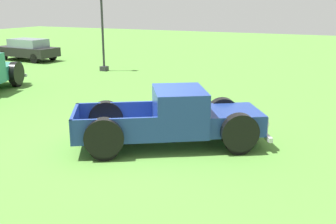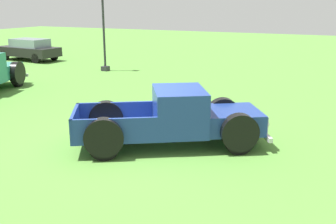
% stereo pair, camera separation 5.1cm
% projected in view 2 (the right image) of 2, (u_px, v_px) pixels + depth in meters
% --- Properties ---
extents(ground_plane, '(80.00, 80.00, 0.00)m').
position_uv_depth(ground_plane, '(135.00, 144.00, 10.42)').
color(ground_plane, '#548C38').
extents(pickup_truck_foreground, '(4.02, 5.05, 1.49)m').
position_uv_depth(pickup_truck_foreground, '(182.00, 119.00, 10.16)').
color(pickup_truck_foreground, navy).
rests_on(pickup_truck_foreground, ground_plane).
extents(sedan_distant_a, '(1.95, 4.21, 1.37)m').
position_uv_depth(sedan_distant_a, '(29.00, 49.00, 25.23)').
color(sedan_distant_a, black).
rests_on(sedan_distant_a, ground_plane).
extents(lamp_post_near, '(0.36, 0.36, 4.34)m').
position_uv_depth(lamp_post_near, '(104.00, 28.00, 20.92)').
color(lamp_post_near, '#2D2D33').
rests_on(lamp_post_near, ground_plane).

